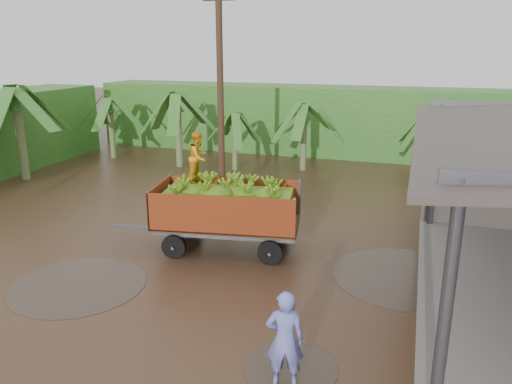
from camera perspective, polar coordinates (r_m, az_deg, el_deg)
ground at (r=13.11m, az=-4.76°, el=-9.51°), size 100.00×100.00×0.00m
hedge_north at (r=27.92m, az=4.16°, el=8.34°), size 22.00×3.00×3.60m
banana_trailer at (r=14.29m, az=-3.39°, el=-1.85°), size 5.77×2.61×3.36m
man_blue at (r=8.88m, az=3.31°, el=-16.46°), size 0.75×0.58×1.81m
utility_pole at (r=18.81m, az=-4.09°, el=11.08°), size 1.20×0.24×7.84m
banana_plants at (r=20.17m, az=-15.73°, el=4.62°), size 24.51×20.44×4.15m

